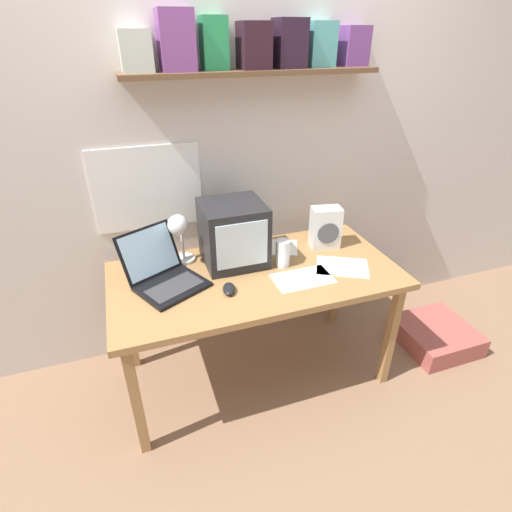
# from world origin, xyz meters

# --- Properties ---
(ground_plane) EXTENTS (12.00, 12.00, 0.00)m
(ground_plane) POSITION_xyz_m (0.00, 0.00, 0.00)
(ground_plane) COLOR #8C694E
(back_wall) EXTENTS (5.60, 0.24, 2.60)m
(back_wall) POSITION_xyz_m (0.00, 0.48, 1.31)
(back_wall) COLOR silver
(back_wall) RESTS_ON ground_plane
(corner_desk) EXTENTS (1.49, 0.73, 0.71)m
(corner_desk) POSITION_xyz_m (0.00, 0.00, 0.65)
(corner_desk) COLOR #A37544
(corner_desk) RESTS_ON ground_plane
(crt_monitor) EXTENTS (0.32, 0.32, 0.33)m
(crt_monitor) POSITION_xyz_m (-0.07, 0.16, 0.88)
(crt_monitor) COLOR #232326
(crt_monitor) RESTS_ON corner_desk
(laptop) EXTENTS (0.43, 0.45, 0.25)m
(laptop) POSITION_xyz_m (-0.47, 0.06, 0.77)
(laptop) COLOR black
(laptop) RESTS_ON corner_desk
(desk_lamp) EXTENTS (0.13, 0.17, 0.30)m
(desk_lamp) POSITION_xyz_m (-0.35, 0.20, 0.91)
(desk_lamp) COLOR white
(desk_lamp) RESTS_ON corner_desk
(juice_glass) EXTENTS (0.08, 0.08, 0.15)m
(juice_glass) POSITION_xyz_m (0.16, 0.03, 0.78)
(juice_glass) COLOR white
(juice_glass) RESTS_ON corner_desk
(space_heater) EXTENTS (0.18, 0.13, 0.24)m
(space_heater) POSITION_xyz_m (0.47, 0.15, 0.83)
(space_heater) COLOR silver
(space_heater) RESTS_ON corner_desk
(computer_mouse) EXTENTS (0.08, 0.12, 0.03)m
(computer_mouse) POSITION_xyz_m (-0.18, -0.12, 0.73)
(computer_mouse) COLOR black
(computer_mouse) RESTS_ON corner_desk
(open_notebook) EXTENTS (0.33, 0.30, 0.00)m
(open_notebook) POSITION_xyz_m (0.45, -0.10, 0.71)
(open_notebook) COLOR white
(open_notebook) RESTS_ON corner_desk
(loose_paper_near_laptop) EXTENTS (0.30, 0.19, 0.00)m
(loose_paper_near_laptop) POSITION_xyz_m (0.21, -0.13, 0.71)
(loose_paper_near_laptop) COLOR white
(loose_paper_near_laptop) RESTS_ON corner_desk
(loose_paper_near_monitor) EXTENTS (0.26, 0.25, 0.00)m
(loose_paper_near_monitor) POSITION_xyz_m (0.22, 0.22, 0.71)
(loose_paper_near_monitor) COLOR white
(loose_paper_near_monitor) RESTS_ON corner_desk
(floor_cushion) EXTENTS (0.44, 0.44, 0.14)m
(floor_cushion) POSITION_xyz_m (1.19, -0.14, 0.07)
(floor_cushion) COLOR #A75149
(floor_cushion) RESTS_ON ground_plane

